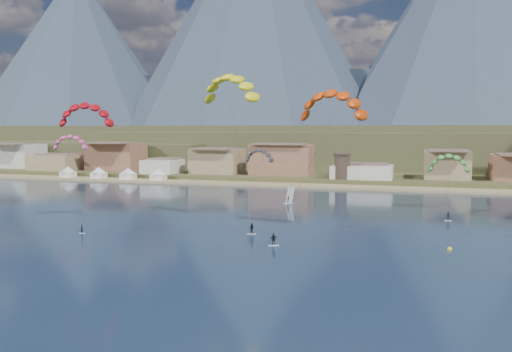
# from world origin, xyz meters

# --- Properties ---
(ground) EXTENTS (2400.00, 2400.00, 0.00)m
(ground) POSITION_xyz_m (0.00, 0.00, 0.00)
(ground) COLOR #0E1E33
(ground) RESTS_ON ground
(beach) EXTENTS (2200.00, 12.00, 0.90)m
(beach) POSITION_xyz_m (0.00, 106.00, 0.25)
(beach) COLOR tan
(beach) RESTS_ON ground
(land) EXTENTS (2200.00, 900.00, 4.00)m
(land) POSITION_xyz_m (0.00, 560.00, 0.00)
(land) COLOR brown
(land) RESTS_ON ground
(foothills) EXTENTS (940.00, 210.00, 18.00)m
(foothills) POSITION_xyz_m (22.39, 232.47, 9.08)
(foothills) COLOR brown
(foothills) RESTS_ON ground
(mountain_ridge) EXTENTS (2060.00, 480.00, 400.00)m
(mountain_ridge) POSITION_xyz_m (-14.60, 823.65, 150.31)
(mountain_ridge) COLOR #2F3A4F
(mountain_ridge) RESTS_ON ground
(town) EXTENTS (400.00, 24.00, 12.00)m
(town) POSITION_xyz_m (-40.00, 122.00, 8.00)
(town) COLOR silver
(town) RESTS_ON ground
(watchtower) EXTENTS (5.82, 5.82, 8.60)m
(watchtower) POSITION_xyz_m (5.00, 114.00, 6.37)
(watchtower) COLOR #47382D
(watchtower) RESTS_ON ground
(beach_tents) EXTENTS (43.40, 6.40, 5.00)m
(beach_tents) POSITION_xyz_m (-76.25, 106.00, 3.71)
(beach_tents) COLOR white
(beach_tents) RESTS_ON ground
(kitesurfer_red) EXTENTS (11.66, 13.01, 25.07)m
(kitesurfer_red) POSITION_xyz_m (-33.00, 27.44, 22.17)
(kitesurfer_red) COLOR silver
(kitesurfer_red) RESTS_ON ground
(kitesurfer_yellow) EXTENTS (15.05, 14.71, 30.91)m
(kitesurfer_yellow) POSITION_xyz_m (-6.67, 36.98, 27.34)
(kitesurfer_yellow) COLOR silver
(kitesurfer_yellow) RESTS_ON ground
(kitesurfer_orange) EXTENTS (14.84, 16.69, 28.11)m
(kitesurfer_orange) POSITION_xyz_m (14.13, 31.64, 23.69)
(kitesurfer_orange) COLOR silver
(kitesurfer_orange) RESTS_ON ground
(kitesurfer_green) EXTENTS (9.89, 16.99, 17.11)m
(kitesurfer_green) POSITION_xyz_m (35.52, 65.99, 11.55)
(kitesurfer_green) COLOR silver
(kitesurfer_green) RESTS_ON ground
(distant_kite_pink) EXTENTS (9.82, 7.35, 18.82)m
(distant_kite_pink) POSITION_xyz_m (-59.07, 58.27, 15.80)
(distant_kite_pink) COLOR #262626
(distant_kite_pink) RESTS_ON ground
(distant_kite_dark) EXTENTS (8.16, 5.76, 15.25)m
(distant_kite_dark) POSITION_xyz_m (-11.11, 72.04, 12.21)
(distant_kite_dark) COLOR #262626
(distant_kite_dark) RESTS_ON ground
(windsurfer) EXTENTS (2.46, 2.70, 4.21)m
(windsurfer) POSITION_xyz_m (-1.77, 66.55, 1.34)
(windsurfer) COLOR silver
(windsurfer) RESTS_ON ground
(buoy) EXTENTS (0.77, 0.77, 0.77)m
(buoy) POSITION_xyz_m (33.81, 24.17, 0.13)
(buoy) COLOR yellow
(buoy) RESTS_ON ground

